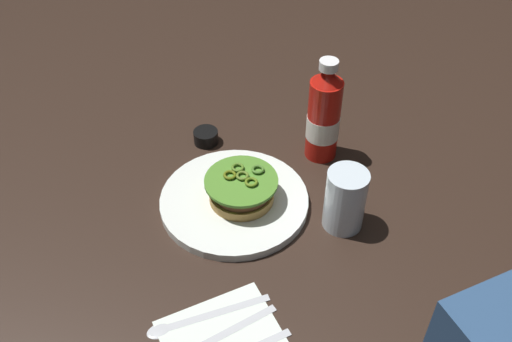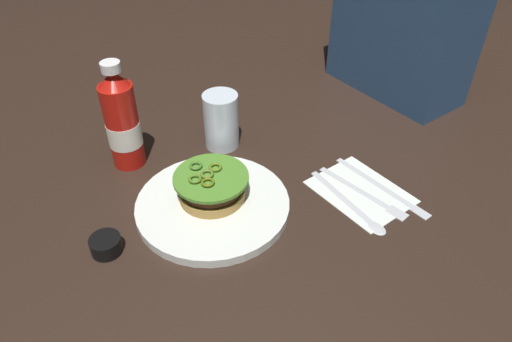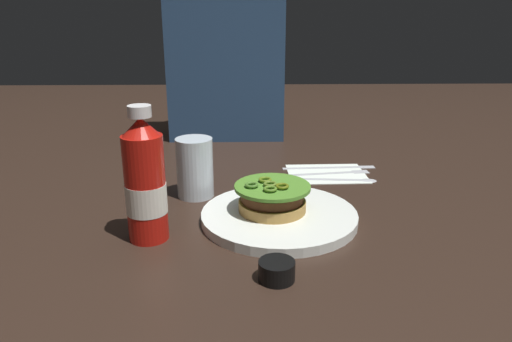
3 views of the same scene
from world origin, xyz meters
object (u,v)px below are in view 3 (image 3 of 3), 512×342
(water_glass, at_px, (195,168))
(napkin, at_px, (327,173))
(dinner_plate, at_px, (279,216))
(butter_knife, at_px, (335,166))
(fork_utensil, at_px, (335,172))
(ketchup_bottle, at_px, (145,183))
(diner_person, at_px, (226,46))
(spoon_utensil, at_px, (344,178))
(burger_sandwich, at_px, (272,198))
(condiment_cup, at_px, (277,271))

(water_glass, xyz_separation_m, napkin, (0.28, 0.12, -0.06))
(dinner_plate, distance_m, butter_knife, 0.32)
(fork_utensil, bearing_deg, water_glass, -157.32)
(ketchup_bottle, distance_m, diner_person, 0.67)
(water_glass, distance_m, spoon_utensil, 0.32)
(burger_sandwich, relative_size, water_glass, 1.13)
(napkin, bearing_deg, burger_sandwich, -119.77)
(ketchup_bottle, bearing_deg, fork_utensil, 40.75)
(ketchup_bottle, distance_m, butter_knife, 0.50)
(condiment_cup, distance_m, butter_knife, 0.50)
(dinner_plate, bearing_deg, water_glass, 142.08)
(napkin, height_order, spoon_utensil, spoon_utensil)
(napkin, bearing_deg, diner_person, 123.48)
(water_glass, bearing_deg, spoon_utensil, 14.47)
(ketchup_bottle, relative_size, fork_utensil, 1.12)
(burger_sandwich, relative_size, spoon_utensil, 0.68)
(napkin, distance_m, butter_knife, 0.05)
(ketchup_bottle, bearing_deg, water_glass, 72.42)
(dinner_plate, xyz_separation_m, water_glass, (-0.15, 0.12, 0.05))
(condiment_cup, distance_m, napkin, 0.45)
(ketchup_bottle, xyz_separation_m, fork_utensil, (0.35, 0.30, -0.09))
(fork_utensil, bearing_deg, dinner_plate, -120.07)
(butter_knife, bearing_deg, water_glass, -151.85)
(spoon_utensil, height_order, diner_person, diner_person)
(spoon_utensil, relative_size, diner_person, 0.34)
(napkin, relative_size, butter_knife, 0.79)
(fork_utensil, bearing_deg, spoon_utensil, -75.46)
(spoon_utensil, bearing_deg, napkin, 125.85)
(burger_sandwich, relative_size, condiment_cup, 2.60)
(fork_utensil, height_order, butter_knife, same)
(dinner_plate, distance_m, water_glass, 0.20)
(water_glass, bearing_deg, dinner_plate, -37.92)
(napkin, distance_m, diner_person, 0.48)
(ketchup_bottle, xyz_separation_m, spoon_utensil, (0.36, 0.26, -0.09))
(fork_utensil, xyz_separation_m, butter_knife, (0.01, 0.04, 0.00))
(spoon_utensil, xyz_separation_m, fork_utensil, (-0.01, 0.04, -0.00))
(water_glass, relative_size, condiment_cup, 2.31)
(condiment_cup, bearing_deg, napkin, 72.08)
(diner_person, bearing_deg, ketchup_bottle, -99.07)
(fork_utensil, bearing_deg, napkin, -172.89)
(napkin, xyz_separation_m, spoon_utensil, (0.03, -0.04, 0.00))
(burger_sandwich, relative_size, napkin, 0.77)
(diner_person, bearing_deg, dinner_plate, -79.63)
(spoon_utensil, bearing_deg, condiment_cup, -113.58)
(ketchup_bottle, distance_m, spoon_utensil, 0.45)
(burger_sandwich, height_order, napkin, burger_sandwich)
(condiment_cup, relative_size, diner_person, 0.09)
(napkin, height_order, diner_person, diner_person)
(spoon_utensil, relative_size, fork_utensil, 1.01)
(burger_sandwich, xyz_separation_m, condiment_cup, (-0.00, -0.19, -0.03))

